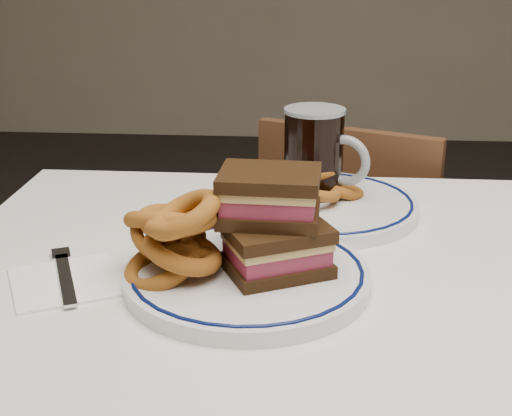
# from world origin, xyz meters

# --- Properties ---
(dining_table) EXTENTS (1.27, 0.87, 0.75)m
(dining_table) POSITION_xyz_m (0.00, 0.00, 0.64)
(dining_table) COLOR silver
(dining_table) RESTS_ON floor
(chair_far) EXTENTS (0.48, 0.48, 0.80)m
(chair_far) POSITION_xyz_m (-0.03, 0.66, 0.44)
(chair_far) COLOR #492817
(chair_far) RESTS_ON floor
(main_plate) EXTENTS (0.30, 0.30, 0.02)m
(main_plate) POSITION_xyz_m (-0.22, -0.00, 0.76)
(main_plate) COLOR silver
(main_plate) RESTS_ON dining_table
(reuben_sandwich) EXTENTS (0.15, 0.13, 0.12)m
(reuben_sandwich) POSITION_xyz_m (-0.19, 0.00, 0.83)
(reuben_sandwich) COLOR black
(reuben_sandwich) RESTS_ON main_plate
(onion_rings_main) EXTENTS (0.13, 0.14, 0.14)m
(onion_rings_main) POSITION_xyz_m (-0.30, -0.01, 0.82)
(onion_rings_main) COLOR brown
(onion_rings_main) RESTS_ON main_plate
(ketchup_ramekin) EXTENTS (0.06, 0.06, 0.04)m
(ketchup_ramekin) POSITION_xyz_m (-0.23, 0.09, 0.79)
(ketchup_ramekin) COLOR silver
(ketchup_ramekin) RESTS_ON main_plate
(beer_mug) EXTENTS (0.13, 0.09, 0.16)m
(beer_mug) POSITION_xyz_m (-0.14, 0.28, 0.83)
(beer_mug) COLOR black
(beer_mug) RESTS_ON dining_table
(far_plate) EXTENTS (0.29, 0.29, 0.02)m
(far_plate) POSITION_xyz_m (-0.12, 0.25, 0.76)
(far_plate) COLOR silver
(far_plate) RESTS_ON dining_table
(onion_rings_far) EXTENTS (0.13, 0.13, 0.08)m
(onion_rings_far) POSITION_xyz_m (-0.13, 0.26, 0.79)
(onion_rings_far) COLOR brown
(onion_rings_far) RESTS_ON far_plate
(napkin_fork) EXTENTS (0.17, 0.18, 0.01)m
(napkin_fork) POSITION_xyz_m (-0.44, -0.02, 0.75)
(napkin_fork) COLOR white
(napkin_fork) RESTS_ON dining_table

